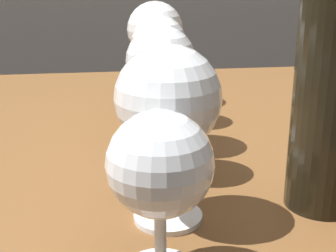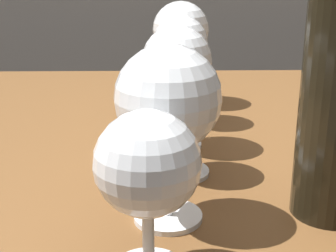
{
  "view_description": "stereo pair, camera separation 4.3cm",
  "coord_description": "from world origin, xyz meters",
  "px_view_note": "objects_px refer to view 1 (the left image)",
  "views": [
    {
      "loc": [
        -0.08,
        -0.6,
        0.94
      ],
      "look_at": [
        -0.03,
        -0.2,
        0.8
      ],
      "focal_mm": 53.58,
      "sensor_mm": 36.0,
      "label": 1
    },
    {
      "loc": [
        -0.04,
        -0.6,
        0.94
      ],
      "look_at": [
        -0.03,
        -0.2,
        0.8
      ],
      "focal_mm": 53.58,
      "sensor_mm": 36.0,
      "label": 2
    }
  ],
  "objects_px": {
    "wine_glass_port": "(160,170)",
    "wine_glass_cabernet": "(172,102)",
    "wine_bottle": "(335,73)",
    "wine_glass_rose": "(159,47)",
    "wine_glass_merlot": "(168,103)",
    "wine_glass_pinot": "(161,64)",
    "wine_glass_white": "(158,31)"
  },
  "relations": [
    {
      "from": "wine_glass_port",
      "to": "wine_glass_rose",
      "type": "xyz_separation_m",
      "value": [
        0.04,
        0.36,
        0.02
      ]
    },
    {
      "from": "wine_glass_merlot",
      "to": "wine_bottle",
      "type": "relative_size",
      "value": 0.5
    },
    {
      "from": "wine_glass_merlot",
      "to": "wine_glass_rose",
      "type": "relative_size",
      "value": 1.06
    },
    {
      "from": "wine_glass_port",
      "to": "wine_glass_rose",
      "type": "height_order",
      "value": "wine_glass_rose"
    },
    {
      "from": "wine_glass_port",
      "to": "wine_bottle",
      "type": "xyz_separation_m",
      "value": [
        0.17,
        0.09,
        0.04
      ]
    },
    {
      "from": "wine_glass_port",
      "to": "wine_glass_white",
      "type": "distance_m",
      "value": 0.46
    },
    {
      "from": "wine_glass_merlot",
      "to": "wine_glass_white",
      "type": "bearing_deg",
      "value": 85.1
    },
    {
      "from": "wine_glass_rose",
      "to": "wine_glass_merlot",
      "type": "bearing_deg",
      "value": -94.65
    },
    {
      "from": "wine_glass_rose",
      "to": "wine_bottle",
      "type": "relative_size",
      "value": 0.47
    },
    {
      "from": "wine_glass_port",
      "to": "wine_glass_merlot",
      "type": "height_order",
      "value": "wine_glass_merlot"
    },
    {
      "from": "wine_glass_cabernet",
      "to": "wine_glass_white",
      "type": "distance_m",
      "value": 0.28
    },
    {
      "from": "wine_glass_cabernet",
      "to": "wine_bottle",
      "type": "height_order",
      "value": "wine_bottle"
    },
    {
      "from": "wine_glass_rose",
      "to": "wine_glass_pinot",
      "type": "bearing_deg",
      "value": -94.87
    },
    {
      "from": "wine_glass_merlot",
      "to": "wine_bottle",
      "type": "distance_m",
      "value": 0.15
    },
    {
      "from": "wine_glass_pinot",
      "to": "wine_glass_merlot",
      "type": "bearing_deg",
      "value": -94.53
    },
    {
      "from": "wine_glass_pinot",
      "to": "wine_bottle",
      "type": "xyz_separation_m",
      "value": [
        0.14,
        -0.17,
        0.02
      ]
    },
    {
      "from": "wine_glass_pinot",
      "to": "wine_glass_rose",
      "type": "xyz_separation_m",
      "value": [
        0.01,
        0.1,
        0.0
      ]
    },
    {
      "from": "wine_glass_port",
      "to": "wine_glass_cabernet",
      "type": "relative_size",
      "value": 1.05
    },
    {
      "from": "wine_glass_merlot",
      "to": "wine_glass_rose",
      "type": "height_order",
      "value": "wine_glass_merlot"
    },
    {
      "from": "wine_glass_merlot",
      "to": "wine_glass_white",
      "type": "relative_size",
      "value": 1.0
    },
    {
      "from": "wine_glass_port",
      "to": "wine_bottle",
      "type": "distance_m",
      "value": 0.19
    },
    {
      "from": "wine_glass_port",
      "to": "wine_glass_cabernet",
      "type": "height_order",
      "value": "wine_glass_port"
    },
    {
      "from": "wine_glass_merlot",
      "to": "wine_glass_pinot",
      "type": "height_order",
      "value": "wine_glass_merlot"
    },
    {
      "from": "wine_glass_merlot",
      "to": "wine_glass_rose",
      "type": "distance_m",
      "value": 0.28
    },
    {
      "from": "wine_glass_port",
      "to": "wine_glass_cabernet",
      "type": "bearing_deg",
      "value": 79.78
    },
    {
      "from": "wine_glass_port",
      "to": "wine_glass_cabernet",
      "type": "xyz_separation_m",
      "value": [
        0.03,
        0.18,
        -0.01
      ]
    },
    {
      "from": "wine_glass_cabernet",
      "to": "wine_glass_pinot",
      "type": "height_order",
      "value": "wine_glass_pinot"
    },
    {
      "from": "wine_glass_merlot",
      "to": "wine_glass_cabernet",
      "type": "height_order",
      "value": "wine_glass_merlot"
    },
    {
      "from": "wine_glass_white",
      "to": "wine_bottle",
      "type": "height_order",
      "value": "wine_bottle"
    },
    {
      "from": "wine_glass_pinot",
      "to": "wine_bottle",
      "type": "bearing_deg",
      "value": -51.24
    },
    {
      "from": "wine_glass_merlot",
      "to": "wine_glass_pinot",
      "type": "xyz_separation_m",
      "value": [
        0.01,
        0.18,
        -0.01
      ]
    },
    {
      "from": "wine_glass_white",
      "to": "wine_bottle",
      "type": "relative_size",
      "value": 0.5
    }
  ]
}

